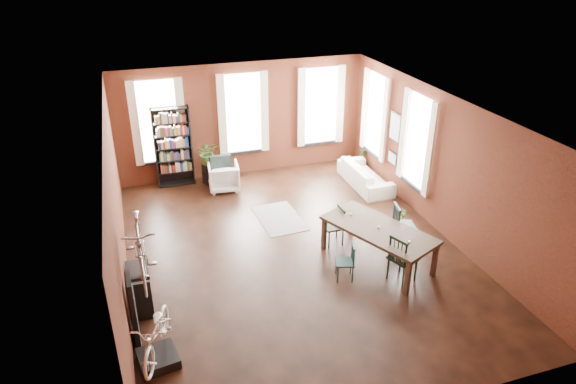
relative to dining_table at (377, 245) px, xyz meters
name	(u,v)px	position (x,y,z in m)	size (l,w,h in m)	color
room	(296,150)	(-1.29, 1.49, 1.73)	(9.00, 9.04, 3.22)	black
dining_table	(377,245)	(0.00, 0.00, 0.00)	(1.08, 2.38, 0.81)	#493A2C
dining_chair_a	(345,262)	(-0.89, -0.35, -0.02)	(0.36, 0.36, 0.78)	#1C3E3A
dining_chair_b	(333,226)	(-0.60, 0.95, 0.03)	(0.41, 0.41, 0.88)	black
dining_chair_c	(403,258)	(0.18, -0.74, 0.11)	(0.47, 0.47, 1.03)	#1D2E1B
dining_chair_d	(404,226)	(0.84, 0.38, 0.10)	(0.46, 0.46, 1.00)	#183235
bookshelf	(173,147)	(-3.54, 5.18, 0.69)	(1.00, 0.32, 2.20)	black
white_armchair	(224,175)	(-2.35, 4.43, 0.00)	(0.80, 0.75, 0.82)	white
cream_sofa	(366,172)	(1.41, 3.48, 0.00)	(2.08, 0.61, 0.81)	beige
striped_rug	(279,218)	(-1.41, 2.40, -0.40)	(0.99, 1.59, 0.01)	black
bike_trainer	(158,359)	(-4.66, -1.55, -0.32)	(0.60, 0.60, 0.18)	black
bike_wall_rack	(134,310)	(-4.94, -0.92, 0.24)	(0.16, 0.60, 1.30)	black
console_table	(140,289)	(-4.82, -0.02, -0.01)	(0.40, 0.80, 0.80)	black
plant_stand	(209,174)	(-2.66, 4.95, -0.12)	(0.29, 0.29, 0.57)	black
plant_by_sofa	(361,163)	(1.83, 4.63, -0.27)	(0.34, 0.61, 0.27)	#2C5723
plant_small	(402,221)	(1.34, 1.27, -0.34)	(0.20, 0.38, 0.14)	#335B24
bicycle_floor	(154,316)	(-4.63, -1.51, 0.51)	(0.52, 0.78, 1.48)	white
bicycle_hung	(137,231)	(-4.69, -0.92, 1.73)	(0.47, 1.00, 1.66)	#A5A8AD
plant_on_stand	(207,155)	(-2.66, 4.98, 0.42)	(0.59, 0.65, 0.51)	#365C25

